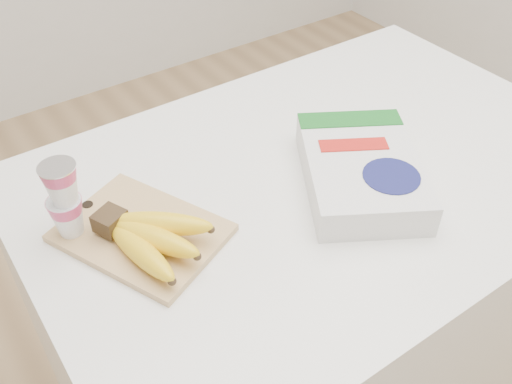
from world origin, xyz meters
TOP-DOWN VIEW (x-y plane):
  - table at (0.00, 0.00)m, footprint 1.17×0.78m
  - cutting_board at (-0.38, 0.04)m, footprint 0.29×0.33m
  - bananas at (-0.39, -0.01)m, footprint 0.17×0.21m
  - yogurt_stack at (-0.48, 0.10)m, footprint 0.06×0.06m
  - cereal_box at (0.02, -0.07)m, footprint 0.33×0.37m

SIDE VIEW (x-z plane):
  - table at x=0.00m, z-range 0.00..0.88m
  - cutting_board at x=-0.38m, z-range 0.88..0.89m
  - cereal_box at x=0.02m, z-range 0.88..0.94m
  - bananas at x=-0.39m, z-range 0.88..0.95m
  - yogurt_stack at x=-0.48m, z-range 0.90..1.04m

